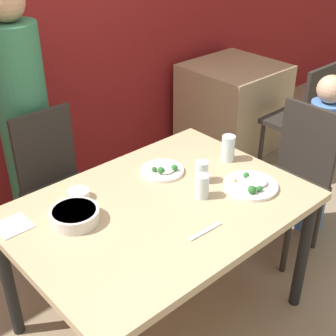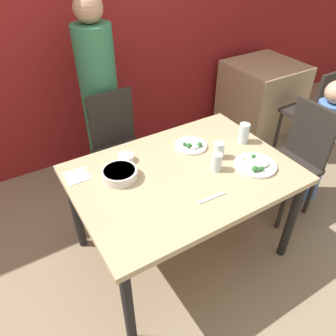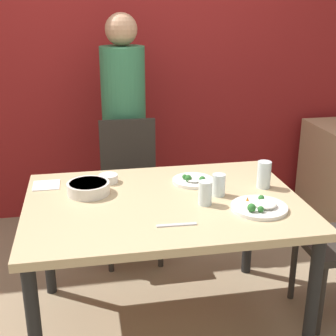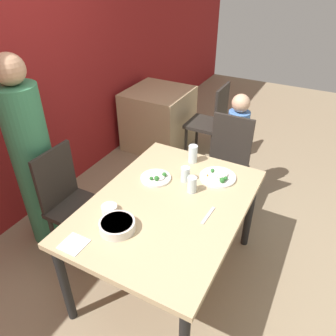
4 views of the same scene
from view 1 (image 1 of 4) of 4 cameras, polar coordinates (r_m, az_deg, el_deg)
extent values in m
plane|color=#998466|center=(2.69, -0.83, -17.56)|extent=(10.00, 10.00, 0.00)
cube|color=tan|center=(2.20, -0.97, -4.85)|extent=(1.37, 0.98, 0.04)
cylinder|color=black|center=(2.61, 16.11, -10.07)|extent=(0.06, 0.06, 0.70)
cylinder|color=black|center=(2.49, -18.92, -12.93)|extent=(0.06, 0.06, 0.70)
cylinder|color=black|center=(3.02, 2.59, -2.53)|extent=(0.06, 0.06, 0.70)
cube|color=#2D2823|center=(2.85, -12.36, -3.48)|extent=(0.40, 0.40, 0.04)
cube|color=#2D2823|center=(2.86, -14.84, 2.34)|extent=(0.38, 0.03, 0.47)
cylinder|color=#2D2823|center=(2.80, -12.97, -10.06)|extent=(0.04, 0.04, 0.42)
cylinder|color=#2D2823|center=(2.93, -7.42, -7.40)|extent=(0.04, 0.04, 0.42)
cylinder|color=#2D2823|center=(3.04, -16.17, -6.90)|extent=(0.04, 0.04, 0.42)
cylinder|color=#2D2823|center=(3.16, -10.92, -4.60)|extent=(0.04, 0.04, 0.42)
cube|color=#2D2823|center=(2.94, 14.05, -2.54)|extent=(0.40, 0.40, 0.04)
cube|color=#2D2823|center=(2.95, 16.74, 2.97)|extent=(0.03, 0.38, 0.47)
cylinder|color=#2D2823|center=(3.03, 9.16, -6.12)|extent=(0.04, 0.04, 0.42)
cylinder|color=#2D2823|center=(2.89, 14.23, -8.91)|extent=(0.04, 0.04, 0.42)
cylinder|color=#2D2823|center=(3.25, 12.88, -3.71)|extent=(0.04, 0.04, 0.42)
cylinder|color=#2D2823|center=(3.12, 17.74, -6.16)|extent=(0.04, 0.04, 0.42)
cylinder|color=#387F56|center=(3.03, -16.77, 3.69)|extent=(0.31, 0.31, 1.39)
sphere|color=tan|center=(2.78, -19.33, 18.62)|extent=(0.22, 0.22, 0.22)
cylinder|color=#5184D1|center=(3.19, 17.64, 0.00)|extent=(0.20, 0.20, 0.91)
sphere|color=#DBAD89|center=(2.96, 19.27, 9.06)|extent=(0.17, 0.17, 0.17)
cylinder|color=silver|center=(2.11, -11.30, -5.72)|extent=(0.22, 0.22, 0.06)
cylinder|color=#BC5123|center=(2.09, -11.38, -5.12)|extent=(0.19, 0.19, 0.01)
cylinder|color=white|center=(2.43, -0.71, -0.33)|extent=(0.23, 0.23, 0.02)
ellipsoid|color=white|center=(2.41, -0.33, -0.17)|extent=(0.09, 0.09, 0.02)
sphere|color=#2D702D|center=(2.38, -0.87, -0.29)|extent=(0.04, 0.04, 0.04)
sphere|color=#2D702D|center=(2.40, 0.80, 0.03)|extent=(0.03, 0.03, 0.03)
sphere|color=#2D702D|center=(2.40, -1.70, -0.14)|extent=(0.03, 0.03, 0.03)
cylinder|color=white|center=(2.34, 10.02, -2.14)|extent=(0.27, 0.27, 0.02)
ellipsoid|color=white|center=(2.34, 10.71, -1.62)|extent=(0.11, 0.11, 0.02)
cone|color=orange|center=(2.34, 8.25, -1.41)|extent=(0.02, 0.02, 0.02)
sphere|color=#2D702D|center=(2.38, 9.52, -0.87)|extent=(0.03, 0.03, 0.03)
sphere|color=#2D702D|center=(2.26, 10.21, -2.62)|extent=(0.04, 0.04, 0.04)
sphere|color=#2D702D|center=(2.28, 11.08, -2.49)|extent=(0.03, 0.03, 0.03)
cylinder|color=white|center=(2.26, -10.85, -3.20)|extent=(0.10, 0.10, 0.04)
cylinder|color=white|center=(2.25, -10.89, -2.79)|extent=(0.09, 0.09, 0.01)
cylinder|color=silver|center=(2.33, 4.12, -0.48)|extent=(0.07, 0.07, 0.11)
cylinder|color=silver|center=(2.21, 4.17, -2.23)|extent=(0.07, 0.07, 0.12)
cylinder|color=silver|center=(2.53, 7.34, 2.41)|extent=(0.07, 0.07, 0.14)
cube|color=white|center=(2.16, -18.34, -6.70)|extent=(0.14, 0.14, 0.01)
cube|color=silver|center=(2.03, 4.56, -7.69)|extent=(0.18, 0.03, 0.01)
cube|color=tan|center=(4.21, 7.84, 7.48)|extent=(0.75, 0.73, 0.75)
cube|color=#2D2823|center=(3.84, 15.09, 5.50)|extent=(0.40, 0.40, 0.04)
cube|color=#2D2823|center=(3.66, 18.00, 8.15)|extent=(0.38, 0.03, 0.47)
cylinder|color=#2D2823|center=(4.15, 14.09, 3.98)|extent=(0.04, 0.04, 0.42)
cylinder|color=#2D2823|center=(3.90, 11.29, 2.58)|extent=(0.04, 0.04, 0.42)
cylinder|color=#2D2823|center=(4.00, 17.91, 2.35)|extent=(0.04, 0.04, 0.42)
cylinder|color=#2D2823|center=(3.74, 15.25, 0.78)|extent=(0.04, 0.04, 0.42)
camera|label=2|loc=(0.26, 47.52, 26.74)|focal=35.00mm
camera|label=3|loc=(1.15, 82.22, -14.21)|focal=50.00mm
camera|label=4|loc=(0.66, -81.62, 20.45)|focal=35.00mm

